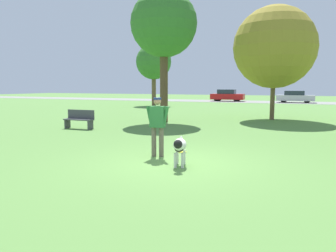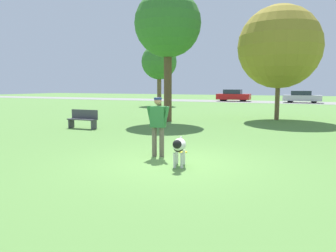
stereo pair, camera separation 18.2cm
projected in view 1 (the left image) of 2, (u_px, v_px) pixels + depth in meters
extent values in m
plane|color=#56843D|center=(174.00, 163.00, 8.19)|extent=(120.00, 120.00, 0.00)
cube|color=gray|center=(280.00, 102.00, 37.89)|extent=(120.00, 6.00, 0.01)
cylinder|color=#665B4C|center=(161.00, 142.00, 8.83)|extent=(0.14, 0.14, 0.80)
cylinder|color=#665B4C|center=(154.00, 142.00, 8.89)|extent=(0.14, 0.14, 0.80)
cube|color=#2D7038|center=(157.00, 117.00, 8.78)|extent=(0.41, 0.26, 0.57)
cylinder|color=#2D7038|center=(165.00, 117.00, 8.71)|extent=(0.21, 0.11, 0.57)
cylinder|color=#2D7038|center=(150.00, 117.00, 8.84)|extent=(0.21, 0.11, 0.57)
sphere|color=#A87A5B|center=(157.00, 101.00, 8.72)|extent=(0.22, 0.22, 0.20)
cylinder|color=navy|center=(157.00, 99.00, 8.72)|extent=(0.23, 0.23, 0.06)
ellipsoid|color=silver|center=(180.00, 145.00, 7.79)|extent=(0.45, 0.66, 0.31)
ellipsoid|color=black|center=(179.00, 148.00, 7.63)|extent=(0.25, 0.22, 0.17)
sphere|color=black|center=(178.00, 144.00, 7.41)|extent=(0.25, 0.25, 0.20)
cylinder|color=silver|center=(182.00, 161.00, 7.63)|extent=(0.09, 0.09, 0.36)
cylinder|color=silver|center=(175.00, 160.00, 7.66)|extent=(0.09, 0.09, 0.36)
cylinder|color=silver|center=(184.00, 157.00, 8.00)|extent=(0.09, 0.09, 0.36)
cylinder|color=silver|center=(177.00, 157.00, 8.02)|extent=(0.09, 0.09, 0.36)
cylinder|color=silver|center=(182.00, 140.00, 8.18)|extent=(0.12, 0.27, 0.24)
cylinder|color=yellow|center=(182.00, 152.00, 9.48)|extent=(0.25, 0.25, 0.02)
torus|color=yellow|center=(182.00, 152.00, 9.48)|extent=(0.25, 0.25, 0.02)
cylinder|color=brown|center=(164.00, 86.00, 17.44)|extent=(0.42, 0.42, 3.82)
sphere|color=#38752D|center=(164.00, 24.00, 17.05)|extent=(3.49, 3.49, 3.49)
cylinder|color=brown|center=(272.00, 99.00, 18.53)|extent=(0.25, 0.25, 2.33)
sphere|color=olive|center=(274.00, 47.00, 18.18)|extent=(4.55, 4.55, 4.55)
cylinder|color=brown|center=(154.00, 90.00, 31.78)|extent=(0.42, 0.42, 2.93)
sphere|color=#38752D|center=(154.00, 62.00, 31.44)|extent=(3.40, 3.40, 3.40)
cube|color=red|center=(228.00, 97.00, 40.51)|extent=(4.07, 1.97, 0.68)
cube|color=#232D38|center=(227.00, 92.00, 40.48)|extent=(2.14, 1.65, 0.54)
cylinder|color=black|center=(238.00, 98.00, 40.85)|extent=(0.65, 0.22, 0.65)
cylinder|color=black|center=(236.00, 99.00, 39.37)|extent=(0.65, 0.22, 0.65)
cylinder|color=black|center=(219.00, 98.00, 41.71)|extent=(0.65, 0.22, 0.65)
cylinder|color=black|center=(216.00, 99.00, 40.23)|extent=(0.65, 0.22, 0.65)
cube|color=#B7B7BC|center=(296.00, 98.00, 36.98)|extent=(4.06, 1.78, 0.63)
cube|color=#232D38|center=(295.00, 93.00, 36.96)|extent=(2.11, 1.53, 0.48)
cylinder|color=black|center=(307.00, 100.00, 37.21)|extent=(0.67, 0.20, 0.66)
cylinder|color=black|center=(307.00, 100.00, 35.83)|extent=(0.67, 0.20, 0.66)
cylinder|color=black|center=(285.00, 99.00, 38.18)|extent=(0.67, 0.20, 0.66)
cylinder|color=black|center=(284.00, 100.00, 36.79)|extent=(0.67, 0.20, 0.66)
cube|color=#47474C|center=(79.00, 120.00, 14.56)|extent=(1.41, 0.43, 0.05)
cube|color=#47474C|center=(81.00, 114.00, 14.70)|extent=(1.40, 0.08, 0.40)
cube|color=#47474C|center=(90.00, 125.00, 14.36)|extent=(0.07, 0.36, 0.39)
cube|color=#47474C|center=(67.00, 124.00, 14.81)|extent=(0.07, 0.36, 0.39)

